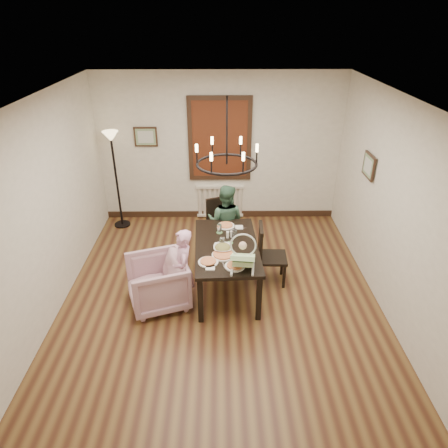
{
  "coord_description": "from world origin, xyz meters",
  "views": [
    {
      "loc": [
        -0.0,
        -4.69,
        3.69
      ],
      "look_at": [
        0.05,
        0.22,
        1.05
      ],
      "focal_mm": 32.0,
      "sensor_mm": 36.0,
      "label": 1
    }
  ],
  "objects_px": {
    "elderly_woman": "(184,275)",
    "floor_lamp": "(117,182)",
    "drinking_glass": "(222,242)",
    "chair_far": "(222,227)",
    "chair_right": "(273,254)",
    "seated_man": "(226,227)",
    "armchair": "(158,282)",
    "dining_table": "(226,250)",
    "baby_bouncer": "(243,256)"
  },
  "relations": [
    {
      "from": "elderly_woman",
      "to": "floor_lamp",
      "type": "xyz_separation_m",
      "value": [
        -1.39,
        2.35,
        0.42
      ]
    },
    {
      "from": "elderly_woman",
      "to": "drinking_glass",
      "type": "xyz_separation_m",
      "value": [
        0.53,
        0.32,
        0.33
      ]
    },
    {
      "from": "elderly_woman",
      "to": "floor_lamp",
      "type": "bearing_deg",
      "value": -156.59
    },
    {
      "from": "chair_far",
      "to": "elderly_woman",
      "type": "bearing_deg",
      "value": -130.63
    },
    {
      "from": "chair_right",
      "to": "drinking_glass",
      "type": "xyz_separation_m",
      "value": [
        -0.75,
        -0.2,
        0.33
      ]
    },
    {
      "from": "chair_far",
      "to": "chair_right",
      "type": "xyz_separation_m",
      "value": [
        0.76,
        -0.88,
        0.01
      ]
    },
    {
      "from": "seated_man",
      "to": "floor_lamp",
      "type": "height_order",
      "value": "floor_lamp"
    },
    {
      "from": "armchair",
      "to": "drinking_glass",
      "type": "height_order",
      "value": "drinking_glass"
    },
    {
      "from": "chair_right",
      "to": "dining_table",
      "type": "bearing_deg",
      "value": 104.99
    },
    {
      "from": "chair_right",
      "to": "baby_bouncer",
      "type": "bearing_deg",
      "value": 147.44
    },
    {
      "from": "dining_table",
      "to": "chair_right",
      "type": "relative_size",
      "value": 1.7
    },
    {
      "from": "chair_right",
      "to": "floor_lamp",
      "type": "xyz_separation_m",
      "value": [
        -2.68,
        1.83,
        0.42
      ]
    },
    {
      "from": "armchair",
      "to": "baby_bouncer",
      "type": "xyz_separation_m",
      "value": [
        1.17,
        -0.18,
        0.54
      ]
    },
    {
      "from": "drinking_glass",
      "to": "seated_man",
      "type": "bearing_deg",
      "value": 86.42
    },
    {
      "from": "seated_man",
      "to": "armchair",
      "type": "bearing_deg",
      "value": 67.64
    },
    {
      "from": "baby_bouncer",
      "to": "floor_lamp",
      "type": "xyz_separation_m",
      "value": [
        -2.19,
        2.53,
        -0.0
      ]
    },
    {
      "from": "elderly_woman",
      "to": "baby_bouncer",
      "type": "xyz_separation_m",
      "value": [
        0.8,
        -0.18,
        0.42
      ]
    },
    {
      "from": "floor_lamp",
      "to": "chair_right",
      "type": "bearing_deg",
      "value": -34.32
    },
    {
      "from": "chair_right",
      "to": "elderly_woman",
      "type": "xyz_separation_m",
      "value": [
        -1.29,
        -0.52,
        0.01
      ]
    },
    {
      "from": "chair_far",
      "to": "chair_right",
      "type": "distance_m",
      "value": 1.16
    },
    {
      "from": "seated_man",
      "to": "drinking_glass",
      "type": "distance_m",
      "value": 1.0
    },
    {
      "from": "dining_table",
      "to": "floor_lamp",
      "type": "xyz_separation_m",
      "value": [
        -1.99,
        1.98,
        0.25
      ]
    },
    {
      "from": "dining_table",
      "to": "drinking_glass",
      "type": "relative_size",
      "value": 11.4
    },
    {
      "from": "drinking_glass",
      "to": "armchair",
      "type": "bearing_deg",
      "value": -160.52
    },
    {
      "from": "chair_right",
      "to": "baby_bouncer",
      "type": "distance_m",
      "value": 0.95
    },
    {
      "from": "chair_right",
      "to": "baby_bouncer",
      "type": "xyz_separation_m",
      "value": [
        -0.49,
        -0.7,
        0.42
      ]
    },
    {
      "from": "seated_man",
      "to": "floor_lamp",
      "type": "bearing_deg",
      "value": -13.71
    },
    {
      "from": "chair_far",
      "to": "chair_right",
      "type": "height_order",
      "value": "chair_right"
    },
    {
      "from": "dining_table",
      "to": "drinking_glass",
      "type": "distance_m",
      "value": 0.17
    },
    {
      "from": "armchair",
      "to": "elderly_woman",
      "type": "xyz_separation_m",
      "value": [
        0.37,
        -0.0,
        0.12
      ]
    },
    {
      "from": "floor_lamp",
      "to": "armchair",
      "type": "bearing_deg",
      "value": -66.42
    },
    {
      "from": "chair_right",
      "to": "elderly_woman",
      "type": "relative_size",
      "value": 0.98
    },
    {
      "from": "dining_table",
      "to": "armchair",
      "type": "distance_m",
      "value": 1.07
    },
    {
      "from": "floor_lamp",
      "to": "elderly_woman",
      "type": "bearing_deg",
      "value": -59.33
    },
    {
      "from": "dining_table",
      "to": "elderly_woman",
      "type": "height_order",
      "value": "elderly_woman"
    },
    {
      "from": "baby_bouncer",
      "to": "dining_table",
      "type": "bearing_deg",
      "value": 116.53
    },
    {
      "from": "armchair",
      "to": "dining_table",
      "type": "bearing_deg",
      "value": 92.15
    },
    {
      "from": "chair_right",
      "to": "chair_far",
      "type": "bearing_deg",
      "value": 43.3
    },
    {
      "from": "chair_right",
      "to": "seated_man",
      "type": "height_order",
      "value": "seated_man"
    },
    {
      "from": "armchair",
      "to": "seated_man",
      "type": "bearing_deg",
      "value": 124.5
    },
    {
      "from": "elderly_woman",
      "to": "baby_bouncer",
      "type": "bearing_deg",
      "value": 70.16
    },
    {
      "from": "armchair",
      "to": "elderly_woman",
      "type": "bearing_deg",
      "value": 71.39
    },
    {
      "from": "dining_table",
      "to": "baby_bouncer",
      "type": "bearing_deg",
      "value": -71.93
    },
    {
      "from": "elderly_woman",
      "to": "floor_lamp",
      "type": "relative_size",
      "value": 0.54
    },
    {
      "from": "chair_right",
      "to": "floor_lamp",
      "type": "height_order",
      "value": "floor_lamp"
    },
    {
      "from": "dining_table",
      "to": "seated_man",
      "type": "bearing_deg",
      "value": 87.47
    },
    {
      "from": "seated_man",
      "to": "floor_lamp",
      "type": "xyz_separation_m",
      "value": [
        -1.99,
        1.07,
        0.37
      ]
    },
    {
      "from": "baby_bouncer",
      "to": "drinking_glass",
      "type": "bearing_deg",
      "value": 123.97
    },
    {
      "from": "dining_table",
      "to": "chair_far",
      "type": "distance_m",
      "value": 1.05
    },
    {
      "from": "drinking_glass",
      "to": "baby_bouncer",
      "type": "bearing_deg",
      "value": -61.91
    }
  ]
}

